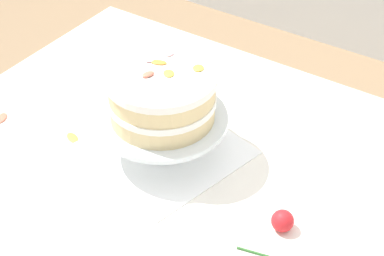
{
  "coord_description": "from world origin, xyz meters",
  "views": [
    {
      "loc": [
        0.47,
        -0.8,
        1.65
      ],
      "look_at": [
        -0.06,
        0.01,
        0.86
      ],
      "focal_mm": 55.71,
      "sensor_mm": 36.0,
      "label": 1
    }
  ],
  "objects_px": {
    "cake_stand": "(163,122)",
    "layer_cake": "(162,95)",
    "fallen_rose": "(282,222)",
    "dining_table": "(205,220)"
  },
  "relations": [
    {
      "from": "fallen_rose",
      "to": "cake_stand",
      "type": "bearing_deg",
      "value": 168.91
    },
    {
      "from": "dining_table",
      "to": "cake_stand",
      "type": "relative_size",
      "value": 4.83
    },
    {
      "from": "layer_cake",
      "to": "fallen_rose",
      "type": "relative_size",
      "value": 1.76
    },
    {
      "from": "cake_stand",
      "to": "layer_cake",
      "type": "relative_size",
      "value": 1.21
    },
    {
      "from": "dining_table",
      "to": "layer_cake",
      "type": "xyz_separation_m",
      "value": [
        -0.15,
        0.06,
        0.25
      ]
    },
    {
      "from": "dining_table",
      "to": "cake_stand",
      "type": "height_order",
      "value": "cake_stand"
    },
    {
      "from": "layer_cake",
      "to": "fallen_rose",
      "type": "height_order",
      "value": "layer_cake"
    },
    {
      "from": "cake_stand",
      "to": "fallen_rose",
      "type": "relative_size",
      "value": 2.14
    },
    {
      "from": "dining_table",
      "to": "fallen_rose",
      "type": "distance_m",
      "value": 0.22
    },
    {
      "from": "dining_table",
      "to": "cake_stand",
      "type": "bearing_deg",
      "value": 159.27
    }
  ]
}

